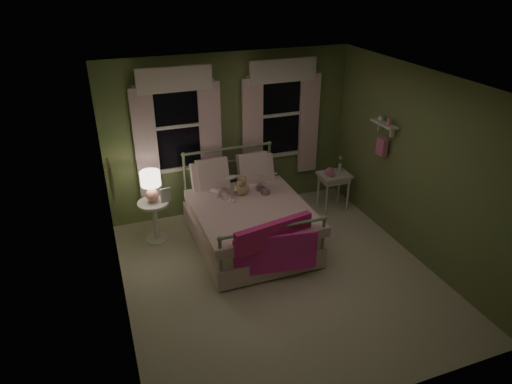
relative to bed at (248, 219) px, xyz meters
name	(u,v)px	position (x,y,z in m)	size (l,w,h in m)	color
room_shell	(282,190)	(0.12, -0.96, 0.92)	(4.20, 4.20, 4.20)	silver
bed	(248,219)	(0.00, 0.00, 0.00)	(1.58, 2.04, 1.18)	white
pink_throw	(275,242)	(0.00, -1.03, 0.23)	(1.10, 0.32, 0.71)	#E12C85
child_left	(220,174)	(-0.28, 0.42, 0.59)	(0.29, 0.19, 0.81)	#F7D1DD
child_right	(256,173)	(0.28, 0.42, 0.52)	(0.32, 0.25, 0.67)	#F7D1DD
book_left	(225,182)	(-0.28, 0.17, 0.58)	(0.20, 0.27, 0.03)	beige
book_right	(262,179)	(0.28, 0.17, 0.54)	(0.20, 0.27, 0.02)	beige
teddy_bear	(242,187)	(0.00, 0.26, 0.41)	(0.24, 0.20, 0.32)	tan
nightstand_left	(155,216)	(-1.28, 0.52, 0.03)	(0.46, 0.46, 0.65)	white
table_lamp	(151,183)	(-1.28, 0.52, 0.57)	(0.29, 0.29, 0.46)	pink
book_nightstand	(161,203)	(-1.18, 0.44, 0.27)	(0.16, 0.22, 0.02)	beige
nightstand_right	(334,179)	(1.69, 0.47, 0.17)	(0.50, 0.40, 0.64)	white
pink_toy	(329,172)	(1.59, 0.46, 0.32)	(0.14, 0.19, 0.14)	pink
bud_vase	(340,164)	(1.81, 0.52, 0.41)	(0.06, 0.06, 0.28)	white
window_left	(177,123)	(-0.73, 1.07, 1.24)	(1.34, 0.13, 1.96)	black
window_right	(281,111)	(0.97, 1.07, 1.24)	(1.34, 0.13, 1.96)	black
wall_shelf	(383,135)	(2.01, -0.25, 1.14)	(0.15, 0.50, 0.60)	white
framed_picture	(111,179)	(-1.83, -0.36, 1.12)	(0.03, 0.32, 0.42)	beige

